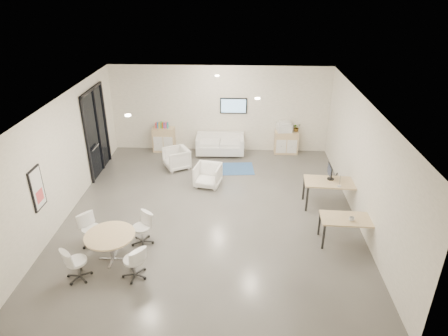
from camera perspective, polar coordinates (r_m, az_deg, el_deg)
room_shell at (r=10.63m, az=-1.91°, el=1.02°), size 9.60×10.60×4.80m
glass_door at (r=13.79m, az=-17.77°, el=5.32°), size 0.09×1.90×2.85m
artwork at (r=10.36m, az=-25.12°, el=-2.68°), size 0.05×0.54×1.04m
wall_tv at (r=14.72m, az=1.36°, el=8.88°), size 0.98×0.06×0.58m
ceiling_spots at (r=10.88m, az=-2.76°, el=10.47°), size 3.14×4.14×0.03m
sideboard_left at (r=15.24m, az=-8.57°, el=4.04°), size 0.82×0.42×0.92m
sideboard_right at (r=15.07m, az=8.87°, el=3.65°), size 0.86×0.42×0.86m
books at (r=15.05m, az=-8.86°, el=6.06°), size 0.47×0.14×0.22m
printer at (r=14.85m, az=8.61°, el=5.82°), size 0.56×0.49×0.37m
loveseat at (r=14.84m, az=-0.55°, el=3.28°), size 1.76×0.91×0.65m
blue_rug at (r=13.82m, az=1.19°, el=-0.11°), size 1.54×1.10×0.01m
armchair_left at (r=13.81m, az=-6.81°, el=1.50°), size 1.01×1.03×0.80m
armchair_right at (r=12.58m, az=-2.33°, el=-0.92°), size 0.89×0.86×0.79m
desk_rear at (r=11.75m, az=15.07°, el=-2.23°), size 1.56×0.86×0.79m
desk_front at (r=10.33m, az=17.36°, el=-7.21°), size 1.38×0.73×0.71m
monitor at (r=11.73m, az=14.91°, el=-0.52°), size 0.20×0.50×0.44m
round_table at (r=9.68m, az=-15.97°, el=-9.56°), size 1.16×1.16×0.70m
meeting_chairs at (r=9.80m, az=-15.82°, el=-10.56°), size 2.15×2.15×0.82m
plant_cabinet at (r=14.94m, az=10.31°, el=5.61°), size 0.36×0.38×0.24m
plant_floor at (r=10.01m, az=-19.86°, el=-12.90°), size 0.24×0.30×0.12m
cup at (r=10.18m, az=17.80°, el=-6.90°), size 0.16×0.14×0.13m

